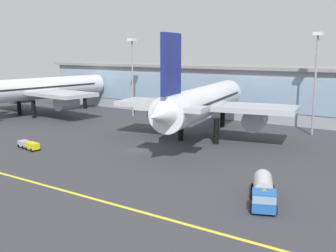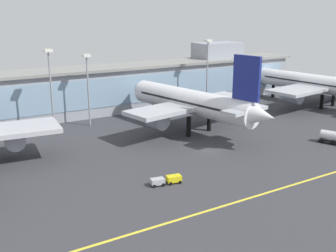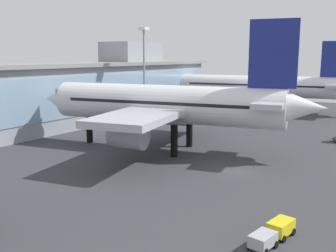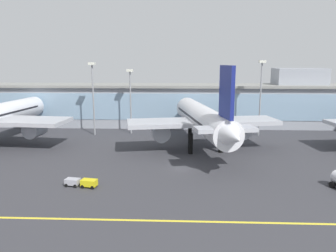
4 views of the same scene
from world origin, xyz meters
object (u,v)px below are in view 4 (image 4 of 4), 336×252
object	(u,v)px
apron_light_mast_west	(130,90)
apron_light_mast_east	(261,86)
baggage_tug_near	(82,182)
airliner_near_right	(203,119)
apron_light_mast_centre	(93,87)

from	to	relation	value
apron_light_mast_west	apron_light_mast_east	xyz separation A→B (m)	(37.57, -1.40, 1.43)
baggage_tug_near	apron_light_mast_west	xyz separation A→B (m)	(2.01, 43.46, 12.06)
airliner_near_right	apron_light_mast_east	size ratio (longest dim) A/B	2.26
apron_light_mast_east	baggage_tug_near	bearing A→B (deg)	-133.26
airliner_near_right	apron_light_mast_centre	size ratio (longest dim) A/B	2.32
airliner_near_right	baggage_tug_near	distance (m)	34.32
apron_light_mast_east	apron_light_mast_west	bearing A→B (deg)	177.86
airliner_near_right	apron_light_mast_centre	xyz separation A→B (m)	(-30.69, 15.59, 6.44)
baggage_tug_near	airliner_near_right	bearing A→B (deg)	58.47
apron_light_mast_west	apron_light_mast_centre	distance (m)	10.77
baggage_tug_near	apron_light_mast_east	world-z (taller)	apron_light_mast_east
airliner_near_right	apron_light_mast_west	world-z (taller)	airliner_near_right
apron_light_mast_centre	apron_light_mast_east	xyz separation A→B (m)	(47.94, 1.30, 0.31)
apron_light_mast_centre	apron_light_mast_east	size ratio (longest dim) A/B	0.97
apron_light_mast_west	apron_light_mast_centre	size ratio (longest dim) A/B	0.91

